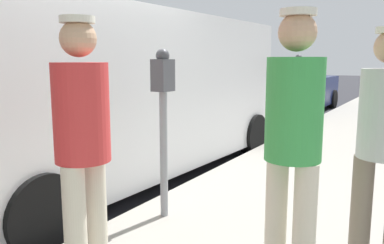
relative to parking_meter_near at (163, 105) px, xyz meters
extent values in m
plane|color=#2D2D33|center=(-1.35, 0.07, -1.18)|extent=(80.00, 80.00, 0.00)
cylinder|color=gray|center=(0.00, 0.00, -0.46)|extent=(0.07, 0.07, 1.15)
cube|color=#4C4C51|center=(0.00, 0.00, 0.26)|extent=(0.14, 0.18, 0.28)
sphere|color=#47474C|center=(0.00, 0.00, 0.43)|extent=(0.12, 0.12, 0.12)
cylinder|color=gray|center=(0.00, 4.08, -0.46)|extent=(0.07, 0.07, 1.15)
cube|color=#4C4C51|center=(0.00, 4.08, 0.26)|extent=(0.14, 0.18, 0.28)
sphere|color=#47474C|center=(0.00, 4.08, 0.43)|extent=(0.12, 0.12, 0.12)
cylinder|color=beige|center=(0.23, -1.26, -0.63)|extent=(0.14, 0.14, 0.81)
cylinder|color=beige|center=(0.19, -1.04, -0.63)|extent=(0.14, 0.14, 0.81)
cylinder|color=red|center=(0.21, -1.15, 0.08)|extent=(0.34, 0.34, 0.60)
sphere|color=tan|center=(0.21, -1.15, 0.52)|extent=(0.22, 0.22, 0.22)
cylinder|color=silver|center=(0.21, -1.15, 0.63)|extent=(0.21, 0.21, 0.04)
cylinder|color=beige|center=(1.43, -0.56, -0.62)|extent=(0.14, 0.14, 0.82)
cylinder|color=beige|center=(1.23, -0.48, -0.62)|extent=(0.14, 0.14, 0.82)
cylinder|color=green|center=(1.33, -0.52, 0.10)|extent=(0.34, 0.34, 0.62)
sphere|color=tan|center=(1.33, -0.52, 0.55)|extent=(0.22, 0.22, 0.22)
cylinder|color=silver|center=(1.33, -0.52, 0.66)|extent=(0.21, 0.21, 0.04)
cylinder|color=#726656|center=(1.67, 0.00, -0.64)|extent=(0.14, 0.14, 0.78)
cube|color=white|center=(-1.50, 1.21, -0.01)|extent=(2.20, 5.28, 1.96)
cube|color=black|center=(-1.40, 3.66, 0.38)|extent=(1.84, 0.15, 0.88)
cylinder|color=black|center=(-2.37, 3.30, -0.84)|extent=(0.25, 0.69, 0.68)
cylinder|color=black|center=(-0.47, 3.22, -0.84)|extent=(0.25, 0.69, 0.68)
cylinder|color=black|center=(-0.63, -0.87, -0.84)|extent=(0.25, 0.69, 0.68)
cube|color=navy|center=(-1.61, 8.95, -0.57)|extent=(1.90, 4.43, 0.89)
cube|color=navy|center=(-1.61, 8.73, 0.17)|extent=(1.64, 2.01, 0.60)
cylinder|color=black|center=(-2.44, 10.61, -0.88)|extent=(0.23, 0.60, 0.60)
cylinder|color=black|center=(-0.72, 10.58, -0.88)|extent=(0.23, 0.60, 0.60)
cylinder|color=black|center=(-2.50, 7.31, -0.88)|extent=(0.23, 0.60, 0.60)
cylinder|color=black|center=(-0.78, 7.28, -0.88)|extent=(0.23, 0.60, 0.60)
camera|label=1|loc=(2.01, -2.81, 0.39)|focal=36.59mm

